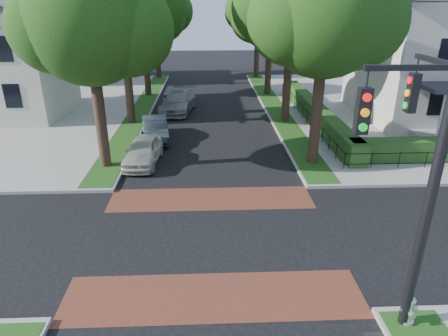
{
  "coord_description": "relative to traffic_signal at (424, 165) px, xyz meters",
  "views": [
    {
      "loc": [
        -0.1,
        -12.73,
        8.23
      ],
      "look_at": [
        0.57,
        2.94,
        1.6
      ],
      "focal_mm": 32.0,
      "sensor_mm": 36.0,
      "label": 1
    }
  ],
  "objects": [
    {
      "name": "ground",
      "position": [
        -4.89,
        4.41,
        -4.71
      ],
      "size": [
        120.0,
        120.0,
        0.0
      ],
      "primitive_type": "plane",
      "color": "black",
      "rests_on": "ground"
    },
    {
      "name": "sidewalk_ne",
      "position": [
        14.61,
        23.41,
        -4.63
      ],
      "size": [
        30.0,
        30.0,
        0.15
      ],
      "primitive_type": "cube",
      "color": "gray",
      "rests_on": "ground"
    },
    {
      "name": "crosswalk_far",
      "position": [
        -4.89,
        7.61,
        -4.7
      ],
      "size": [
        9.0,
        2.2,
        0.01
      ],
      "primitive_type": "cube",
      "color": "brown",
      "rests_on": "ground"
    },
    {
      "name": "crosswalk_near",
      "position": [
        -4.89,
        1.21,
        -4.7
      ],
      "size": [
        9.0,
        2.2,
        0.01
      ],
      "primitive_type": "cube",
      "color": "brown",
      "rests_on": "ground"
    },
    {
      "name": "grass_strip_ne",
      "position": [
        0.51,
        23.51,
        -4.55
      ],
      "size": [
        1.6,
        29.8,
        0.02
      ],
      "primitive_type": "cube",
      "color": "#1E4A15",
      "rests_on": "sidewalk_ne"
    },
    {
      "name": "grass_strip_nw",
      "position": [
        -10.29,
        23.51,
        -4.55
      ],
      "size": [
        1.6,
        29.8,
        0.02
      ],
      "primitive_type": "cube",
      "color": "#1E4A15",
      "rests_on": "sidewalk_nw"
    },
    {
      "name": "tree_right_near",
      "position": [
        0.72,
        11.65,
        2.92
      ],
      "size": [
        7.75,
        6.67,
        10.66
      ],
      "color": "black",
      "rests_on": "sidewalk_ne"
    },
    {
      "name": "tree_right_mid",
      "position": [
        0.72,
        19.66,
        3.28
      ],
      "size": [
        8.25,
        7.09,
        11.22
      ],
      "color": "black",
      "rests_on": "sidewalk_ne"
    },
    {
      "name": "tree_right_far",
      "position": [
        0.71,
        28.64,
        2.2
      ],
      "size": [
        7.25,
        6.23,
        9.74
      ],
      "color": "black",
      "rests_on": "sidewalk_ne"
    },
    {
      "name": "tree_right_back",
      "position": [
        0.72,
        37.64,
        2.56
      ],
      "size": [
        7.5,
        6.45,
        10.2
      ],
      "color": "black",
      "rests_on": "sidewalk_ne"
    },
    {
      "name": "tree_left_near",
      "position": [
        -10.28,
        11.64,
        2.56
      ],
      "size": [
        7.5,
        6.45,
        10.2
      ],
      "color": "black",
      "rests_on": "sidewalk_nw"
    },
    {
      "name": "tree_left_far",
      "position": [
        -10.29,
        28.63,
        2.41
      ],
      "size": [
        7.0,
        6.02,
        9.86
      ],
      "color": "black",
      "rests_on": "sidewalk_nw"
    },
    {
      "name": "tree_left_back",
      "position": [
        -10.28,
        37.65,
        2.7
      ],
      "size": [
        7.75,
        6.66,
        10.44
      ],
      "color": "black",
      "rests_on": "sidewalk_nw"
    },
    {
      "name": "hedge_main_road",
      "position": [
        2.81,
        19.41,
        -3.96
      ],
      "size": [
        1.0,
        18.0,
        1.2
      ],
      "primitive_type": "cube",
      "color": "#214618",
      "rests_on": "sidewalk_ne"
    },
    {
      "name": "fence_main_road",
      "position": [
        2.01,
        19.41,
        -4.11
      ],
      "size": [
        0.06,
        18.0,
        0.9
      ],
      "primitive_type": null,
      "color": "black",
      "rests_on": "sidewalk_ne"
    },
    {
      "name": "house_left_far",
      "position": [
        -20.38,
        36.41,
        0.33
      ],
      "size": [
        10.0,
        9.0,
        10.14
      ],
      "color": "beige",
      "rests_on": "sidewalk_nw"
    },
    {
      "name": "traffic_signal",
      "position": [
        0.0,
        0.0,
        0.0
      ],
      "size": [
        2.17,
        2.0,
        8.0
      ],
      "color": "black",
      "rests_on": "sidewalk_se"
    },
    {
      "name": "parked_car_front",
      "position": [
        -8.49,
        11.97,
        -4.0
      ],
      "size": [
        1.95,
        4.24,
        1.41
      ],
      "primitive_type": "imported",
      "rotation": [
        0.0,
        0.0,
        -0.07
      ],
      "color": "beige",
      "rests_on": "ground"
    },
    {
      "name": "parked_car_middle",
      "position": [
        -8.3,
        15.99,
        -4.0
      ],
      "size": [
        2.19,
        4.46,
        1.41
      ],
      "primitive_type": "imported",
      "rotation": [
        0.0,
        0.0,
        0.17
      ],
      "color": "#212A31",
      "rests_on": "ground"
    },
    {
      "name": "parked_car_rear",
      "position": [
        -7.26,
        22.85,
        -3.91
      ],
      "size": [
        3.07,
        5.76,
        1.59
      ],
      "primitive_type": "imported",
      "rotation": [
        0.0,
        0.0,
        -0.16
      ],
      "color": "gray",
      "rests_on": "ground"
    },
    {
      "name": "fire_hydrant",
      "position": [
        0.31,
        -0.19,
        -4.12
      ],
      "size": [
        0.49,
        0.52,
        0.91
      ],
      "rotation": [
        0.0,
        0.0,
        0.41
      ],
      "color": "silver",
      "rests_on": "sidewalk_se"
    }
  ]
}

